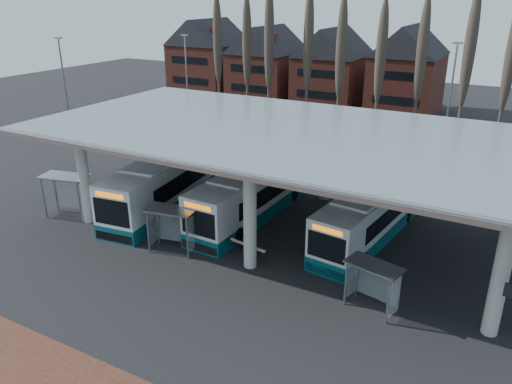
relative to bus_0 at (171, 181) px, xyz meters
The scene contains 14 objects.
ground 11.91m from the bus_0, 39.33° to the right, with size 140.00×140.00×0.00m, color black.
station_canopy 9.96m from the bus_0, ahead, with size 32.00×16.00×6.34m.
poplar_row 28.02m from the bus_0, 70.35° to the left, with size 45.10×1.10×14.50m.
townhouse_row 37.37m from the bus_0, 100.29° to the left, with size 36.80×10.30×12.25m.
lamp_post_a 17.42m from the bus_0, 121.44° to the left, with size 0.80×0.16×10.17m.
lamp_post_b 24.19m from the bus_0, 50.80° to the left, with size 0.80×0.16×10.17m.
lamp_post_d 18.47m from the bus_0, 158.85° to the left, with size 0.80×0.16×10.17m.
bus_0 is the anchor object (origin of this frame).
bus_1 6.16m from the bus_0, 10.02° to the left, with size 2.98×12.30×3.40m.
bus_2 13.92m from the bus_0, ahead, with size 3.85×11.76×3.21m.
shelter_0 6.76m from the bus_0, 133.66° to the right, with size 3.36×2.22×2.87m.
shelter_1 6.97m from the bus_0, 51.39° to the right, with size 3.04×1.90×2.63m.
shelter_2 17.01m from the bus_0, 19.29° to the right, with size 2.80×1.87×2.38m.
barrier 9.89m from the bus_0, 27.18° to the right, with size 2.38×0.85×1.20m.
Camera 1 is at (11.64, -18.20, 13.87)m, focal length 35.00 mm.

